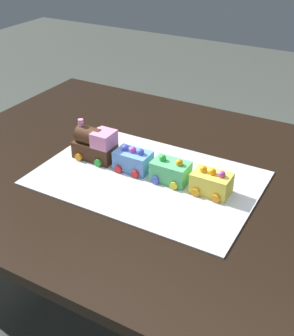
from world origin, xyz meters
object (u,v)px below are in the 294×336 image
at_px(cake_car_gondola_mint_green, 171,171).
at_px(cake_car_tanker_lemon, 211,183).
at_px(cake_locomotive, 95,144).
at_px(dining_table, 160,202).
at_px(cake_car_hopper_sky_blue, 133,160).

height_order(cake_car_gondola_mint_green, cake_car_tanker_lemon, same).
relative_size(cake_locomotive, cake_car_tanker_lemon, 1.40).
xyz_separation_m(cake_car_gondola_mint_green, cake_car_tanker_lemon, (0.12, 0.00, 0.00)).
relative_size(dining_table, cake_car_hopper_sky_blue, 14.00).
height_order(dining_table, cake_car_gondola_mint_green, cake_car_gondola_mint_green).
relative_size(dining_table, cake_car_tanker_lemon, 14.00).
height_order(cake_car_hopper_sky_blue, cake_car_tanker_lemon, same).
bearing_deg(cake_car_hopper_sky_blue, cake_car_tanker_lemon, 0.00).
height_order(dining_table, cake_car_tanker_lemon, cake_car_tanker_lemon).
bearing_deg(cake_locomotive, dining_table, 8.88).
xyz_separation_m(cake_car_hopper_sky_blue, cake_car_gondola_mint_green, (0.12, 0.00, -0.00)).
height_order(cake_locomotive, cake_car_tanker_lemon, cake_locomotive).
xyz_separation_m(dining_table, cake_car_gondola_mint_green, (0.05, -0.03, 0.14)).
distance_m(cake_locomotive, cake_car_gondola_mint_green, 0.25).
bearing_deg(cake_car_gondola_mint_green, cake_car_hopper_sky_blue, 180.00).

